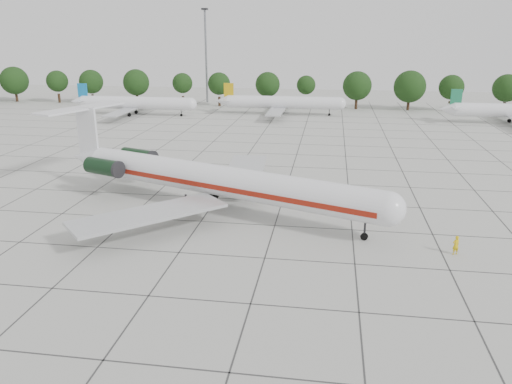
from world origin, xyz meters
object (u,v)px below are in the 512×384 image
main_airliner (204,178)px  bg_airliner_b (135,103)px  ground_crew (456,245)px  floodlight_mast (206,51)px  bg_airliner_c (282,103)px

main_airliner → bg_airliner_b: main_airliner is taller
ground_crew → floodlight_mast: 108.28m
ground_crew → bg_airliner_b: 92.44m
bg_airliner_b → floodlight_mast: bearing=65.3°
bg_airliner_c → floodlight_mast: bearing=140.9°
bg_airliner_c → ground_crew: bearing=-73.0°
bg_airliner_b → ground_crew: bearing=-50.6°
main_airliner → bg_airliner_b: (-32.97, 62.46, -0.74)m
bg_airliner_c → bg_airliner_b: bearing=-170.1°
ground_crew → bg_airliner_c: bg_airliner_c is taller
ground_crew → bg_airliner_b: (-58.71, 71.37, 2.00)m
main_airliner → bg_airliner_b: 70.63m
main_airliner → ground_crew: 27.38m
bg_airliner_b → bg_airliner_c: size_ratio=1.00×
main_airliner → bg_airliner_c: 68.62m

